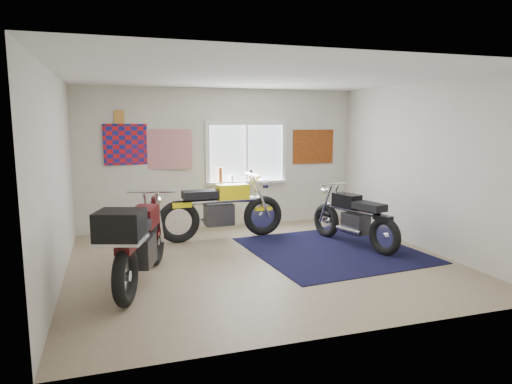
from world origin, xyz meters
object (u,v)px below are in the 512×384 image
object	(u,v)px
navy_rug	(332,250)
yellow_triumph	(221,211)
black_chrome_bike	(354,220)
maroon_tourer	(138,242)

from	to	relation	value
navy_rug	yellow_triumph	bearing A→B (deg)	140.22
black_chrome_bike	maroon_tourer	xyz separation A→B (m)	(-3.56, -0.93, 0.14)
yellow_triumph	black_chrome_bike	world-z (taller)	yellow_triumph
navy_rug	black_chrome_bike	xyz separation A→B (m)	(0.48, 0.16, 0.44)
navy_rug	black_chrome_bike	distance (m)	0.67
navy_rug	black_chrome_bike	bearing A→B (deg)	19.05
black_chrome_bike	yellow_triumph	bearing A→B (deg)	45.96
navy_rug	maroon_tourer	size ratio (longest dim) A/B	1.19
navy_rug	maroon_tourer	world-z (taller)	maroon_tourer
navy_rug	maroon_tourer	distance (m)	3.23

